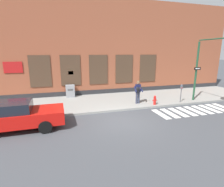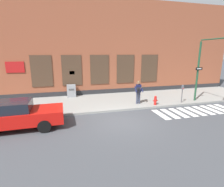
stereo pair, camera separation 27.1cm
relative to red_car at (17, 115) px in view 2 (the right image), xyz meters
name	(u,v)px [view 2 (the right image)]	position (x,y,z in m)	size (l,w,h in m)	color
ground_plane	(122,121)	(5.68, -0.50, -0.77)	(160.00, 160.00, 0.00)	#424449
sidewalk	(106,101)	(5.68, 3.73, -0.70)	(28.00, 4.98, 0.14)	gray
building_backdrop	(96,49)	(5.68, 8.22, 3.57)	(28.00, 4.06, 8.69)	brown
crosswalk	(195,111)	(11.21, -0.05, -0.76)	(5.78, 1.90, 0.01)	silver
red_car	(17,115)	(0.00, 0.00, 0.00)	(4.63, 2.05, 1.53)	red
busker	(138,91)	(7.87, 2.21, 0.38)	(0.71, 0.55, 1.76)	#33384C
traffic_light	(210,59)	(12.73, 0.78, 2.75)	(0.60, 2.91, 4.85)	#1E472D
parking_meter	(182,91)	(11.29, 1.62, 0.32)	(0.13, 0.11, 1.44)	#47474C
utility_box	(71,91)	(3.02, 5.77, -0.09)	(0.75, 0.56, 1.07)	gray
fire_hydrant	(155,100)	(8.99, 1.60, -0.28)	(0.38, 0.20, 0.70)	red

